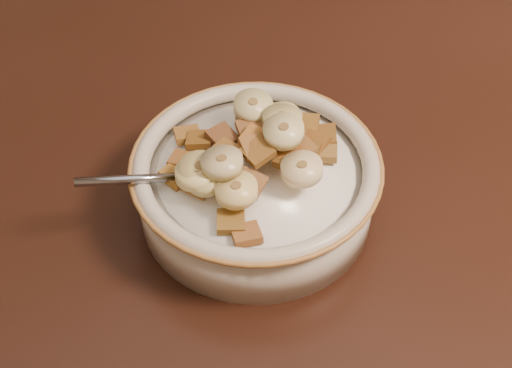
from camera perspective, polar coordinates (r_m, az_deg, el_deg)
table at (r=0.67m, az=-13.23°, el=1.85°), size 1.43×0.95×0.04m
cereal_bowl at (r=0.57m, az=-0.00°, el=-0.53°), size 0.19×0.19×0.04m
milk at (r=0.55m, az=-0.00°, el=1.04°), size 0.15×0.15×0.00m
spoon at (r=0.54m, az=-3.04°, el=0.79°), size 0.05×0.05×0.01m
cereal_square_0 at (r=0.50m, az=-0.78°, el=-4.03°), size 0.03×0.03×0.01m
cereal_square_1 at (r=0.56m, az=5.48°, el=2.57°), size 0.03×0.03×0.01m
cereal_square_2 at (r=0.57m, az=-5.51°, el=3.95°), size 0.03×0.03×0.01m
cereal_square_3 at (r=0.55m, az=-5.85°, el=1.84°), size 0.03×0.03×0.01m
cereal_square_4 at (r=0.58m, az=4.02°, el=4.80°), size 0.03×0.03×0.01m
cereal_square_5 at (r=0.52m, az=-0.44°, el=0.07°), size 0.03×0.03×0.01m
cereal_square_6 at (r=0.53m, az=2.77°, el=1.93°), size 0.03×0.03×0.01m
cereal_square_7 at (r=0.56m, az=4.69°, el=3.25°), size 0.03×0.03×0.01m
cereal_square_8 at (r=0.54m, az=-6.43°, el=0.70°), size 0.03×0.03×0.01m
cereal_square_9 at (r=0.52m, az=-2.31°, el=0.11°), size 0.02×0.02×0.01m
cereal_square_10 at (r=0.54m, az=-2.51°, el=2.54°), size 0.03×0.02×0.01m
cereal_square_11 at (r=0.53m, az=-4.65°, el=-0.02°), size 0.03×0.03×0.01m
cereal_square_12 at (r=0.56m, az=-0.43°, el=4.38°), size 0.03×0.03×0.01m
cereal_square_13 at (r=0.53m, az=-0.09°, el=2.93°), size 0.02×0.02×0.01m
cereal_square_14 at (r=0.57m, az=5.44°, el=3.87°), size 0.03×0.03×0.01m
cereal_square_15 at (r=0.54m, az=3.58°, el=2.84°), size 0.02×0.02×0.01m
cereal_square_16 at (r=0.58m, az=-0.58°, el=4.89°), size 0.03×0.03×0.01m
cereal_square_17 at (r=0.54m, az=-0.03°, el=3.67°), size 0.03×0.03×0.01m
cereal_square_18 at (r=0.53m, az=0.15°, el=2.56°), size 0.02×0.02×0.01m
cereal_square_19 at (r=0.56m, az=4.17°, el=3.26°), size 0.02×0.02×0.01m
cereal_square_20 at (r=0.55m, az=3.95°, el=2.68°), size 0.03×0.03×0.01m
cereal_square_21 at (r=0.56m, az=-4.53°, el=3.54°), size 0.03×0.03×0.01m
cereal_square_22 at (r=0.54m, az=2.72°, el=2.37°), size 0.03×0.03×0.01m
cereal_square_23 at (r=0.57m, az=0.29°, el=4.55°), size 0.03×0.03×0.01m
cereal_square_24 at (r=0.56m, az=-2.73°, el=3.80°), size 0.02×0.02×0.01m
cereal_square_25 at (r=0.51m, az=-2.03°, el=-3.01°), size 0.03×0.03×0.01m
banana_slice_0 at (r=0.51m, az=-1.59°, el=-0.47°), size 0.04×0.04×0.01m
banana_slice_1 at (r=0.52m, az=-4.81°, el=0.81°), size 0.04×0.04×0.01m
banana_slice_2 at (r=0.51m, az=-2.75°, el=1.71°), size 0.04×0.04×0.01m
banana_slice_3 at (r=0.52m, az=3.68°, el=1.20°), size 0.04×0.04×0.01m
banana_slice_4 at (r=0.52m, az=-4.48°, el=1.13°), size 0.04×0.04×0.01m
banana_slice_5 at (r=0.53m, az=2.23°, el=4.22°), size 0.04×0.04×0.01m
banana_slice_6 at (r=0.52m, az=-3.97°, el=0.57°), size 0.04×0.04×0.02m
banana_slice_7 at (r=0.55m, az=2.10°, el=5.19°), size 0.04×0.04×0.01m
banana_slice_8 at (r=0.57m, az=-0.24°, el=6.24°), size 0.04×0.04×0.02m
banana_slice_9 at (r=0.56m, az=2.04°, el=5.18°), size 0.04×0.04×0.02m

